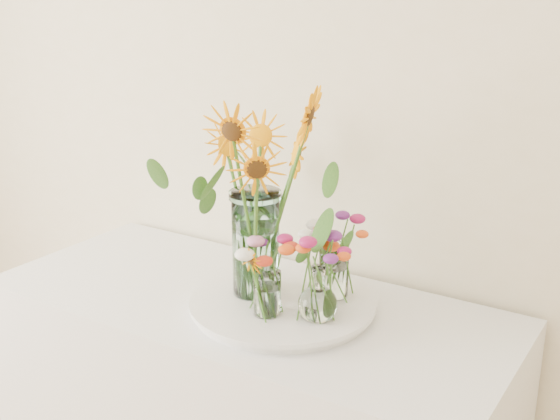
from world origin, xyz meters
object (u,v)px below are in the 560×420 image
(mason_jar, at_px, (256,243))
(small_vase_c, at_px, (334,274))
(tray, at_px, (283,306))
(small_vase_a, at_px, (267,294))
(small_vase_b, at_px, (318,293))

(mason_jar, distance_m, small_vase_c, 0.21)
(tray, distance_m, small_vase_a, 0.11)
(tray, xyz_separation_m, small_vase_a, (0.01, -0.09, 0.07))
(tray, bearing_deg, small_vase_a, -83.29)
(mason_jar, distance_m, small_vase_a, 0.15)
(small_vase_a, xyz_separation_m, small_vase_c, (0.08, 0.18, 0.01))
(small_vase_b, bearing_deg, tray, 162.35)
(tray, xyz_separation_m, small_vase_b, (0.12, -0.04, 0.08))
(small_vase_b, bearing_deg, mason_jar, 167.91)
(small_vase_b, relative_size, small_vase_c, 1.05)
(mason_jar, relative_size, small_vase_a, 2.43)
(mason_jar, bearing_deg, small_vase_c, 26.37)
(mason_jar, xyz_separation_m, small_vase_a, (0.09, -0.09, -0.08))
(small_vase_a, bearing_deg, mason_jar, 136.18)
(small_vase_b, xyz_separation_m, small_vase_c, (-0.03, 0.13, -0.00))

